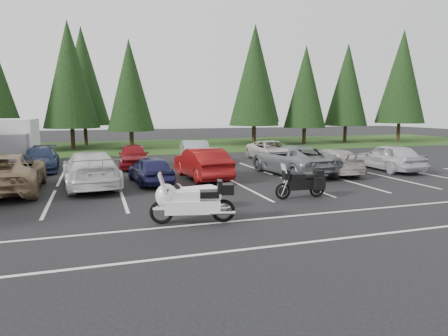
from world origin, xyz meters
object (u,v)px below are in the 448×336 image
Objects in this scene: car_far_3 at (195,153)px; adventure_motorcycle at (300,181)px; car_near_6 at (292,160)px; car_near_2 at (7,173)px; car_near_3 at (91,169)px; car_near_5 at (202,163)px; car_far_1 at (41,159)px; box_truck at (13,143)px; car_far_4 at (271,151)px; car_near_8 at (389,157)px; touring_motorcycle at (192,198)px; car_far_2 at (134,156)px; car_near_4 at (150,170)px; car_near_7 at (331,161)px; cargo_trailer at (201,198)px.

car_far_3 is 10.96m from adventure_motorcycle.
car_near_2 is at bearing -2.84° from car_near_6.
car_near_3 reaches higher than car_near_5.
car_near_6 reaches higher than car_far_1.
car_near_2 is at bearing -82.06° from box_truck.
car_far_3 is at bearing -57.92° from car_near_6.
car_near_2 is 3.39m from car_near_3.
car_near_6 is at bearing 177.47° from car_near_3.
box_truck reaches higher than car_far_4.
car_far_4 is at bearing -53.44° from car_near_8.
car_far_1 is 14.40m from touring_motorcycle.
car_far_3 reaches higher than car_far_2.
car_near_6 is 1.18× the size of car_far_4.
box_truck reaches higher than adventure_motorcycle.
car_near_3 is 2.69m from car_near_4.
car_near_7 is 1.11× the size of car_far_2.
car_near_7 is 10.44m from cargo_trailer.
car_near_7 reaches higher than car_far_1.
car_far_3 reaches higher than car_near_7.
box_truck is 12.81m from car_near_5.
box_truck reaches higher than car_near_7.
car_far_4 is (16.49, -2.21, -0.77)m from box_truck.
adventure_motorcycle is at bearing 32.50° from car_near_8.
car_near_3 reaches higher than car_far_2.
touring_motorcycle is at bearing -68.87° from car_far_1.
car_near_3 is 6.68m from cargo_trailer.
box_truck is at bearing -33.81° from car_near_6.
car_far_1 is (-13.16, 5.59, -0.13)m from car_near_6.
car_near_8 reaches higher than car_near_7.
car_far_2 is at bearing -171.90° from car_far_3.
car_far_2 is (-2.93, 5.05, -0.06)m from car_near_5.
car_near_2 reaches higher than cargo_trailer.
car_far_1 is at bearing -178.01° from car_far_4.
car_near_4 is 13.66m from car_near_8.
car_near_2 is 11.36m from car_far_3.
car_near_8 is (5.95, -0.50, -0.02)m from car_near_6.
box_truck is 1.44× the size of car_near_4.
car_near_7 is 8.49m from car_far_3.
box_truck is 1.20× the size of car_far_1.
cargo_trailer is at bearing 70.08° from car_near_5.
car_far_2 reaches higher than cargo_trailer.
car_near_6 reaches higher than car_near_4.
car_far_3 is at bearing -28.29° from car_near_8.
car_far_1 is 14.66m from car_far_4.
box_truck is at bearing 161.35° from car_far_2.
adventure_motorcycle is (1.56, -10.85, -0.04)m from car_far_3.
box_truck reaches higher than car_near_6.
box_truck is 1.23× the size of car_near_8.
car_far_2 is (-7.96, 5.21, -0.07)m from car_near_6.
car_far_4 is at bearing 46.02° from cargo_trailer.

